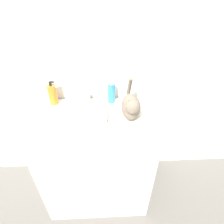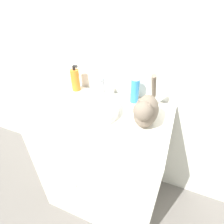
% 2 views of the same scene
% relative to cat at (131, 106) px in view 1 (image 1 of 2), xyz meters
% --- Properties ---
extents(ground_plane, '(8.00, 8.00, 0.00)m').
position_rel_cat_xyz_m(ground_plane, '(-0.26, -0.29, -0.99)').
color(ground_plane, slate).
extents(wall_back, '(6.00, 0.05, 2.50)m').
position_rel_cat_xyz_m(wall_back, '(-0.26, 0.33, 0.26)').
color(wall_back, silver).
rests_on(wall_back, ground_plane).
extents(vanity_cabinet, '(0.84, 0.59, 0.89)m').
position_rel_cat_xyz_m(vanity_cabinet, '(-0.26, 0.00, -0.55)').
color(vanity_cabinet, silver).
rests_on(vanity_cabinet, ground_plane).
extents(sink_basin, '(0.36, 0.36, 0.05)m').
position_rel_cat_xyz_m(sink_basin, '(-0.35, -0.01, -0.08)').
color(sink_basin, white).
rests_on(sink_basin, vanity_cabinet).
extents(faucet, '(0.14, 0.09, 0.16)m').
position_rel_cat_xyz_m(faucet, '(-0.35, 0.19, -0.04)').
color(faucet, silver).
rests_on(faucet, vanity_cabinet).
extents(cat, '(0.14, 0.34, 0.27)m').
position_rel_cat_xyz_m(cat, '(0.00, 0.00, 0.00)').
color(cat, '#7A6B5B').
rests_on(cat, vanity_cabinet).
extents(soap_bottle, '(0.06, 0.06, 0.20)m').
position_rel_cat_xyz_m(soap_bottle, '(-0.59, 0.22, -0.02)').
color(soap_bottle, orange).
rests_on(soap_bottle, vanity_cabinet).
extents(spray_bottle, '(0.06, 0.06, 0.20)m').
position_rel_cat_xyz_m(spray_bottle, '(-0.13, 0.23, -0.00)').
color(spray_bottle, '#338CCC').
rests_on(spray_bottle, vanity_cabinet).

